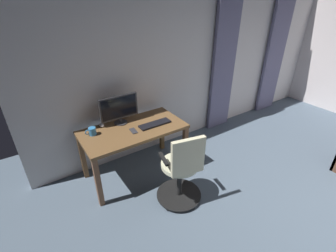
% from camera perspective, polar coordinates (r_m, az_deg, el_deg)
% --- Properties ---
extents(back_room_partition, '(5.83, 0.10, 2.76)m').
position_cam_1_polar(back_room_partition, '(4.12, 8.72, 16.61)').
color(back_room_partition, silver).
rests_on(back_room_partition, ground).
extents(curtain_left_panel, '(0.54, 0.06, 2.46)m').
position_cam_1_polar(curtain_left_panel, '(5.45, 24.36, 15.93)').
color(curtain_left_panel, slate).
rests_on(curtain_left_panel, ground).
extents(curtain_right_panel, '(0.50, 0.06, 2.46)m').
position_cam_1_polar(curtain_right_panel, '(4.33, 13.28, 14.77)').
color(curtain_right_panel, slate).
rests_on(curtain_right_panel, ground).
extents(desk, '(1.34, 0.69, 0.73)m').
position_cam_1_polar(desk, '(3.17, -8.25, -2.04)').
color(desk, brown).
rests_on(desk, ground).
extents(office_chair, '(0.56, 0.56, 0.98)m').
position_cam_1_polar(office_chair, '(2.80, 3.31, -10.85)').
color(office_chair, black).
rests_on(office_chair, ground).
extents(computer_monitor, '(0.52, 0.18, 0.39)m').
position_cam_1_polar(computer_monitor, '(3.19, -11.65, 4.16)').
color(computer_monitor, '#333338').
rests_on(computer_monitor, desk).
extents(computer_keyboard, '(0.44, 0.14, 0.02)m').
position_cam_1_polar(computer_keyboard, '(3.17, -3.14, 0.49)').
color(computer_keyboard, black).
rests_on(computer_keyboard, desk).
extents(computer_mouse, '(0.06, 0.10, 0.04)m').
position_cam_1_polar(computer_mouse, '(3.24, -15.66, 0.21)').
color(computer_mouse, silver).
rests_on(computer_mouse, desk).
extents(cell_phone_by_monitor, '(0.08, 0.15, 0.01)m').
position_cam_1_polar(cell_phone_by_monitor, '(3.05, -8.29, -1.16)').
color(cell_phone_by_monitor, '#333338').
rests_on(cell_phone_by_monitor, desk).
extents(mug_tea, '(0.14, 0.09, 0.10)m').
position_cam_1_polar(mug_tea, '(3.07, -17.77, -1.23)').
color(mug_tea, teal).
rests_on(mug_tea, desk).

